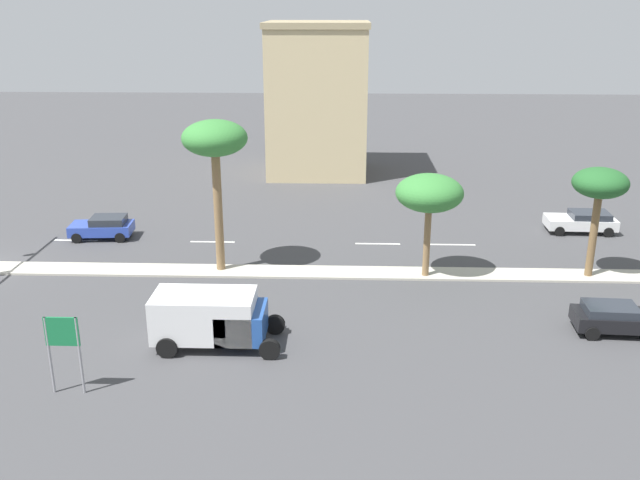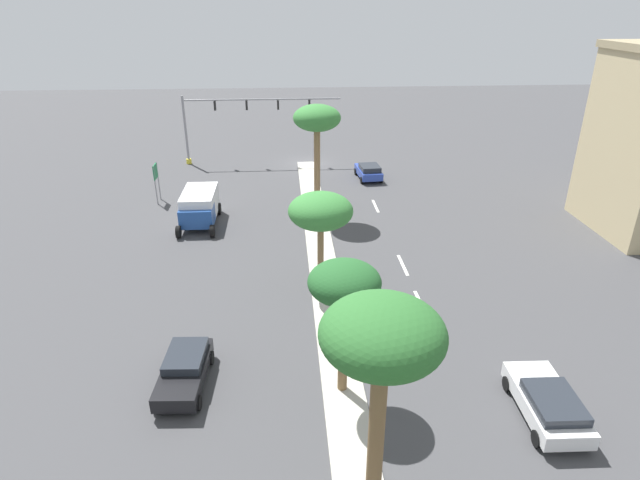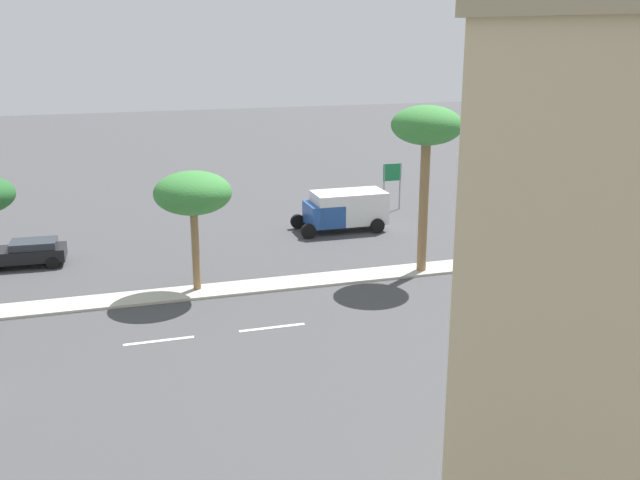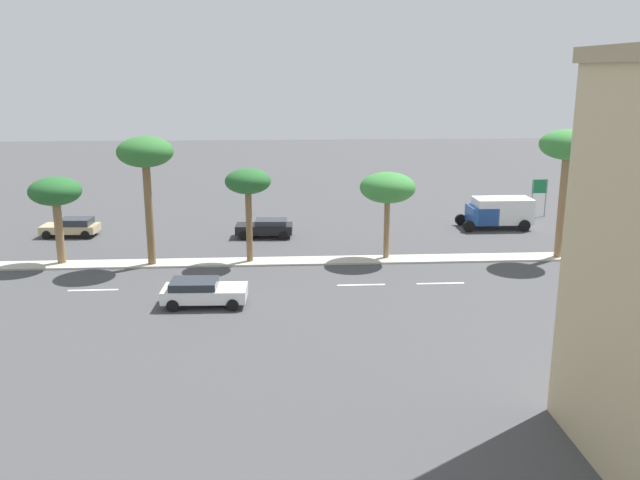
{
  "view_description": "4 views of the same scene",
  "coord_description": "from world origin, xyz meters",
  "views": [
    {
      "loc": [
        35.77,
        20.93,
        14.31
      ],
      "look_at": [
        2.42,
        19.75,
        2.8
      ],
      "focal_mm": 38.84,
      "sensor_mm": 36.0,
      "label": 1
    },
    {
      "loc": [
        2.22,
        51.89,
        15.3
      ],
      "look_at": [
        0.37,
        25.51,
        3.04
      ],
      "focal_mm": 29.19,
      "sensor_mm": 36.0,
      "label": 2
    },
    {
      "loc": [
        -33.07,
        29.58,
        12.12
      ],
      "look_at": [
        -1.37,
        19.87,
        2.52
      ],
      "focal_mm": 41.51,
      "sensor_mm": 36.0,
      "label": 3
    },
    {
      "loc": [
        -41.64,
        32.42,
        12.02
      ],
      "look_at": [
        -3.56,
        30.06,
        2.35
      ],
      "focal_mm": 37.39,
      "sensor_mm": 36.0,
      "label": 4
    }
  ],
  "objects": [
    {
      "name": "sedan_blue_front",
      "position": [
        -5.58,
        5.65,
        0.76
      ],
      "size": [
        2.26,
        3.96,
        1.43
      ],
      "color": "#2D47AD",
      "rests_on": "ground"
    },
    {
      "name": "lane_stripe_outboard",
      "position": [
        -5.07,
        27.76,
        0.01
      ],
      "size": [
        0.2,
        2.8,
        0.01
      ],
      "primitive_type": "cube",
      "color": "silver",
      "rests_on": "ground"
    },
    {
      "name": "ground_plane",
      "position": [
        0.0,
        29.38,
        0.0
      ],
      "size": [
        160.0,
        160.0,
        0.0
      ],
      "primitive_type": "plane",
      "color": "#424244"
    },
    {
      "name": "palm_tree_right",
      "position": [
        -0.21,
        14.09,
        7.27
      ],
      "size": [
        3.49,
        3.49,
        8.36
      ],
      "color": "olive",
      "rests_on": "median_curb"
    },
    {
      "name": "palm_tree_far",
      "position": [
        0.34,
        25.45,
        4.73
      ],
      "size": [
        3.59,
        3.59,
        5.65
      ],
      "color": "olive",
      "rests_on": "median_curb"
    },
    {
      "name": "lane_stripe_left",
      "position": [
        -5.07,
        12.7,
        0.01
      ],
      "size": [
        0.2,
        2.8,
        0.01
      ],
      "primitive_type": "cube",
      "color": "silver",
      "rests_on": "ground"
    },
    {
      "name": "directional_road_sign",
      "position": [
        12.74,
        10.41,
        2.26
      ],
      "size": [
        0.1,
        1.3,
        3.19
      ],
      "color": "gray",
      "rests_on": "ground"
    },
    {
      "name": "box_truck",
      "position": [
        8.65,
        15.35,
        1.32
      ],
      "size": [
        2.64,
        5.59,
        2.41
      ],
      "color": "#234C99",
      "rests_on": "ground"
    },
    {
      "name": "lane_stripe_near",
      "position": [
        -5.07,
        23.09,
        0.01
      ],
      "size": [
        0.2,
        2.8,
        0.01
      ],
      "primitive_type": "cube",
      "color": "silver",
      "rests_on": "ground"
    },
    {
      "name": "traffic_signal_gantry",
      "position": [
        7.75,
        -0.63,
        4.55
      ],
      "size": [
        15.78,
        0.53,
        6.81
      ],
      "color": "gray",
      "rests_on": "ground"
    },
    {
      "name": "sedan_black_outboard",
      "position": [
        6.82,
        33.48,
        0.74
      ],
      "size": [
        2.12,
        4.27,
        1.35
      ],
      "color": "black",
      "rests_on": "ground"
    }
  ]
}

